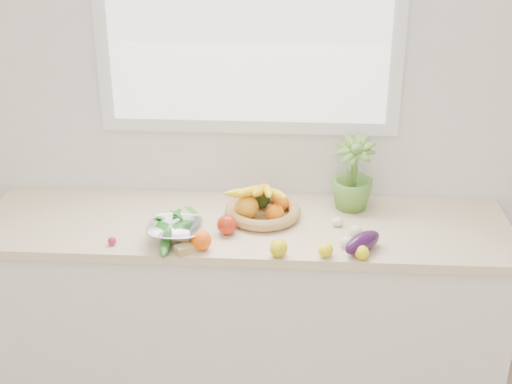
# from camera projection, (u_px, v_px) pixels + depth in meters

# --- Properties ---
(back_wall) EXTENTS (4.50, 0.02, 2.70)m
(back_wall) POSITION_uv_depth(u_px,v_px,m) (249.00, 98.00, 3.10)
(back_wall) COLOR white
(back_wall) RESTS_ON ground
(counter_cabinet) EXTENTS (2.20, 0.58, 0.86)m
(counter_cabinet) POSITION_uv_depth(u_px,v_px,m) (245.00, 314.00, 3.21)
(counter_cabinet) COLOR silver
(counter_cabinet) RESTS_ON ground
(countertop) EXTENTS (2.24, 0.62, 0.04)m
(countertop) POSITION_uv_depth(u_px,v_px,m) (245.00, 226.00, 3.02)
(countertop) COLOR beige
(countertop) RESTS_ON counter_cabinet
(window_frame) EXTENTS (1.30, 0.03, 1.10)m
(window_frame) POSITION_uv_depth(u_px,v_px,m) (248.00, 6.00, 2.92)
(window_frame) COLOR white
(window_frame) RESTS_ON back_wall
(window_pane) EXTENTS (1.18, 0.01, 0.98)m
(window_pane) POSITION_uv_depth(u_px,v_px,m) (248.00, 7.00, 2.90)
(window_pane) COLOR white
(window_pane) RESTS_ON window_frame
(orange_loose) EXTENTS (0.09, 0.09, 0.08)m
(orange_loose) POSITION_uv_depth(u_px,v_px,m) (201.00, 240.00, 2.78)
(orange_loose) COLOR #FD5908
(orange_loose) RESTS_ON countertop
(lemon_a) EXTENTS (0.09, 0.10, 0.07)m
(lemon_a) POSITION_uv_depth(u_px,v_px,m) (279.00, 248.00, 2.74)
(lemon_a) COLOR #E2BD0C
(lemon_a) RESTS_ON countertop
(lemon_b) EXTENTS (0.08, 0.09, 0.05)m
(lemon_b) POSITION_uv_depth(u_px,v_px,m) (326.00, 250.00, 2.74)
(lemon_b) COLOR yellow
(lemon_b) RESTS_ON countertop
(lemon_c) EXTENTS (0.07, 0.08, 0.06)m
(lemon_c) POSITION_uv_depth(u_px,v_px,m) (362.00, 252.00, 2.72)
(lemon_c) COLOR yellow
(lemon_c) RESTS_ON countertop
(apple) EXTENTS (0.10, 0.10, 0.08)m
(apple) POSITION_uv_depth(u_px,v_px,m) (227.00, 225.00, 2.90)
(apple) COLOR #AC240D
(apple) RESTS_ON countertop
(ginger) EXTENTS (0.11, 0.11, 0.04)m
(ginger) POSITION_uv_depth(u_px,v_px,m) (189.00, 248.00, 2.78)
(ginger) COLOR tan
(ginger) RESTS_ON countertop
(garlic_a) EXTENTS (0.06, 0.06, 0.04)m
(garlic_a) POSITION_uv_depth(u_px,v_px,m) (356.00, 231.00, 2.90)
(garlic_a) COLOR white
(garlic_a) RESTS_ON countertop
(garlic_b) EXTENTS (0.06, 0.06, 0.04)m
(garlic_b) POSITION_uv_depth(u_px,v_px,m) (337.00, 222.00, 2.97)
(garlic_b) COLOR beige
(garlic_b) RESTS_ON countertop
(garlic_c) EXTENTS (0.06, 0.06, 0.04)m
(garlic_c) POSITION_uv_depth(u_px,v_px,m) (346.00, 242.00, 2.81)
(garlic_c) COLOR white
(garlic_c) RESTS_ON countertop
(eggplant) EXTENTS (0.19, 0.19, 0.08)m
(eggplant) POSITION_uv_depth(u_px,v_px,m) (363.00, 242.00, 2.77)
(eggplant) COLOR #2C0E33
(eggplant) RESTS_ON countertop
(cucumber) EXTENTS (0.06, 0.25, 0.04)m
(cucumber) POSITION_uv_depth(u_px,v_px,m) (166.00, 242.00, 2.81)
(cucumber) COLOR #1C5719
(cucumber) RESTS_ON countertop
(radish) EXTENTS (0.04, 0.04, 0.03)m
(radish) POSITION_uv_depth(u_px,v_px,m) (112.00, 241.00, 2.83)
(radish) COLOR #BC1746
(radish) RESTS_ON countertop
(potted_herb) EXTENTS (0.24, 0.24, 0.33)m
(potted_herb) POSITION_uv_depth(u_px,v_px,m) (353.00, 174.00, 3.07)
(potted_herb) COLOR #578831
(potted_herb) RESTS_ON countertop
(fruit_basket) EXTENTS (0.39, 0.39, 0.18)m
(fruit_basket) POSITION_uv_depth(u_px,v_px,m) (262.00, 207.00, 3.04)
(fruit_basket) COLOR tan
(fruit_basket) RESTS_ON countertop
(colander_with_spinach) EXTENTS (0.23, 0.23, 0.12)m
(colander_with_spinach) POSITION_uv_depth(u_px,v_px,m) (175.00, 228.00, 2.84)
(colander_with_spinach) COLOR silver
(colander_with_spinach) RESTS_ON countertop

